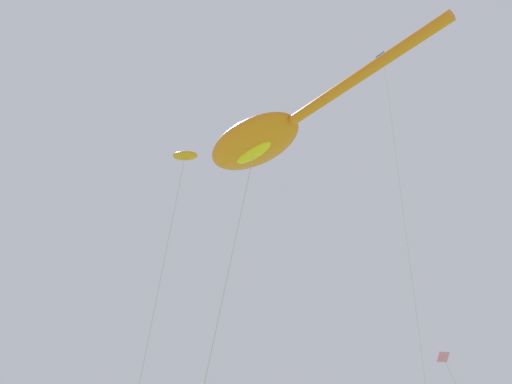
# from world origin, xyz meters

# --- Properties ---
(big_show_kite) EXTENTS (5.60, 12.76, 16.96)m
(big_show_kite) POSITION_xyz_m (2.04, 11.77, 16.32)
(big_show_kite) COLOR orange
(big_show_kite) RESTS_ON ground
(small_kite_streamer_purple) EXTENTS (3.42, 3.33, 14.65)m
(small_kite_streamer_purple) POSITION_xyz_m (-1.28, 12.59, 14.35)
(small_kite_streamer_purple) COLOR orange
(small_kite_streamer_purple) RESTS_ON ground
(small_kite_diamond_red) EXTENTS (0.63, 2.84, 7.50)m
(small_kite_diamond_red) POSITION_xyz_m (9.84, 9.27, 6.62)
(small_kite_diamond_red) COLOR pink
(small_kite_diamond_red) RESTS_ON ground
(small_kite_bird_shape) EXTENTS (3.04, 3.00, 23.36)m
(small_kite_bird_shape) POSITION_xyz_m (8.26, 8.95, 22.75)
(small_kite_bird_shape) COLOR blue
(small_kite_bird_shape) RESTS_ON ground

